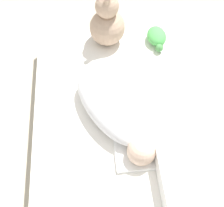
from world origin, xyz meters
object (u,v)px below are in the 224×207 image
object	(u,v)px
bunny_plush	(107,23)
turtle_plush	(157,37)
swaddled_baby	(112,112)
pillow	(199,180)

from	to	relation	value
bunny_plush	turtle_plush	distance (m)	0.30
swaddled_baby	pillow	world-z (taller)	swaddled_baby
bunny_plush	swaddled_baby	bearing A→B (deg)	-2.68
bunny_plush	turtle_plush	bearing A→B (deg)	82.86
swaddled_baby	bunny_plush	xyz separation A→B (m)	(-0.56, 0.03, 0.07)
pillow	turtle_plush	world-z (taller)	pillow
bunny_plush	turtle_plush	xyz separation A→B (m)	(0.04, 0.29, -0.10)
swaddled_baby	turtle_plush	bearing A→B (deg)	122.78
bunny_plush	turtle_plush	size ratio (longest dim) A/B	2.02
swaddled_baby	turtle_plush	world-z (taller)	swaddled_baby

